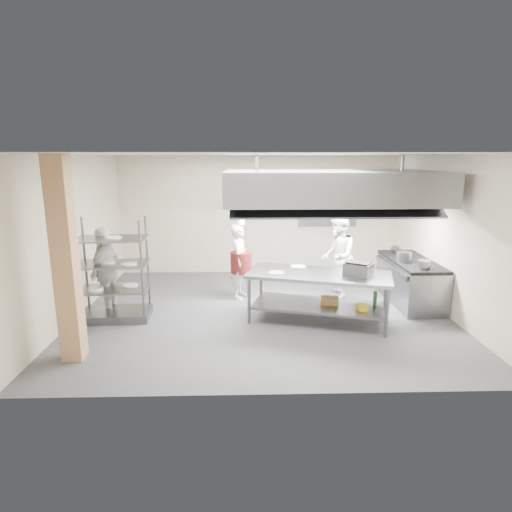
{
  "coord_description": "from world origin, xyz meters",
  "views": [
    {
      "loc": [
        -0.35,
        -7.9,
        2.94
      ],
      "look_at": [
        -0.12,
        0.2,
        1.07
      ],
      "focal_mm": 30.0,
      "sensor_mm": 36.0,
      "label": 1
    }
  ],
  "objects_px": {
    "chef_line": "(338,257)",
    "cooking_range": "(410,282)",
    "chef_head": "(240,261)",
    "island": "(318,297)",
    "stockpot": "(404,257)",
    "pass_rack": "(113,270)",
    "griddle": "(358,269)",
    "chef_plating": "(106,270)"
  },
  "relations": [
    {
      "from": "chef_line",
      "to": "cooking_range",
      "type": "bearing_deg",
      "value": 89.64
    },
    {
      "from": "cooking_range",
      "to": "chef_head",
      "type": "xyz_separation_m",
      "value": [
        -3.52,
        0.4,
        0.38
      ]
    },
    {
      "from": "island",
      "to": "stockpot",
      "type": "xyz_separation_m",
      "value": [
        1.86,
        0.84,
        0.55
      ]
    },
    {
      "from": "cooking_range",
      "to": "stockpot",
      "type": "xyz_separation_m",
      "value": [
        -0.22,
        -0.16,
        0.58
      ]
    },
    {
      "from": "island",
      "to": "pass_rack",
      "type": "relative_size",
      "value": 1.35
    },
    {
      "from": "pass_rack",
      "to": "griddle",
      "type": "bearing_deg",
      "value": -8.27
    },
    {
      "from": "pass_rack",
      "to": "stockpot",
      "type": "distance_m",
      "value": 5.64
    },
    {
      "from": "cooking_range",
      "to": "griddle",
      "type": "relative_size",
      "value": 4.43
    },
    {
      "from": "chef_line",
      "to": "stockpot",
      "type": "relative_size",
      "value": 6.13
    },
    {
      "from": "chef_line",
      "to": "chef_plating",
      "type": "xyz_separation_m",
      "value": [
        -4.59,
        -0.82,
        -0.05
      ]
    },
    {
      "from": "island",
      "to": "cooking_range",
      "type": "bearing_deg",
      "value": 41.9
    },
    {
      "from": "cooking_range",
      "to": "chef_plating",
      "type": "bearing_deg",
      "value": -175.33
    },
    {
      "from": "cooking_range",
      "to": "griddle",
      "type": "height_order",
      "value": "griddle"
    },
    {
      "from": "chef_line",
      "to": "griddle",
      "type": "xyz_separation_m",
      "value": [
        0.04,
        -1.49,
        0.12
      ]
    },
    {
      "from": "stockpot",
      "to": "chef_plating",
      "type": "bearing_deg",
      "value": -176.72
    },
    {
      "from": "chef_plating",
      "to": "island",
      "type": "bearing_deg",
      "value": 94.06
    },
    {
      "from": "island",
      "to": "chef_line",
      "type": "xyz_separation_m",
      "value": [
        0.62,
        1.33,
        0.44
      ]
    },
    {
      "from": "chef_head",
      "to": "stockpot",
      "type": "distance_m",
      "value": 3.35
    },
    {
      "from": "cooking_range",
      "to": "chef_head",
      "type": "height_order",
      "value": "chef_head"
    },
    {
      "from": "island",
      "to": "griddle",
      "type": "distance_m",
      "value": 0.89
    },
    {
      "from": "island",
      "to": "stockpot",
      "type": "height_order",
      "value": "stockpot"
    },
    {
      "from": "island",
      "to": "stockpot",
      "type": "relative_size",
      "value": 8.65
    },
    {
      "from": "griddle",
      "to": "stockpot",
      "type": "height_order",
      "value": "griddle"
    },
    {
      "from": "stockpot",
      "to": "griddle",
      "type": "bearing_deg",
      "value": -139.82
    },
    {
      "from": "cooking_range",
      "to": "stockpot",
      "type": "bearing_deg",
      "value": -144.67
    },
    {
      "from": "chef_head",
      "to": "chef_plating",
      "type": "xyz_separation_m",
      "value": [
        -2.52,
        -0.89,
        0.05
      ]
    },
    {
      "from": "pass_rack",
      "to": "chef_line",
      "type": "distance_m",
      "value": 4.51
    },
    {
      "from": "chef_head",
      "to": "stockpot",
      "type": "height_order",
      "value": "chef_head"
    },
    {
      "from": "chef_head",
      "to": "chef_line",
      "type": "xyz_separation_m",
      "value": [
        2.06,
        -0.07,
        0.1
      ]
    },
    {
      "from": "cooking_range",
      "to": "chef_head",
      "type": "bearing_deg",
      "value": 173.52
    },
    {
      "from": "pass_rack",
      "to": "cooking_range",
      "type": "height_order",
      "value": "pass_rack"
    },
    {
      "from": "griddle",
      "to": "stockpot",
      "type": "relative_size",
      "value": 1.54
    },
    {
      "from": "island",
      "to": "pass_rack",
      "type": "bearing_deg",
      "value": -167.28
    },
    {
      "from": "chef_head",
      "to": "stockpot",
      "type": "relative_size",
      "value": 5.46
    },
    {
      "from": "pass_rack",
      "to": "cooking_range",
      "type": "xyz_separation_m",
      "value": [
        5.83,
        0.77,
        -0.52
      ]
    },
    {
      "from": "pass_rack",
      "to": "stockpot",
      "type": "relative_size",
      "value": 6.42
    },
    {
      "from": "chef_head",
      "to": "griddle",
      "type": "bearing_deg",
      "value": -116.33
    },
    {
      "from": "cooking_range",
      "to": "pass_rack",
      "type": "bearing_deg",
      "value": -172.47
    },
    {
      "from": "island",
      "to": "pass_rack",
      "type": "xyz_separation_m",
      "value": [
        -3.75,
        0.23,
        0.49
      ]
    },
    {
      "from": "island",
      "to": "griddle",
      "type": "relative_size",
      "value": 5.62
    },
    {
      "from": "pass_rack",
      "to": "cooking_range",
      "type": "bearing_deg",
      "value": 4.37
    },
    {
      "from": "chef_head",
      "to": "griddle",
      "type": "height_order",
      "value": "chef_head"
    }
  ]
}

